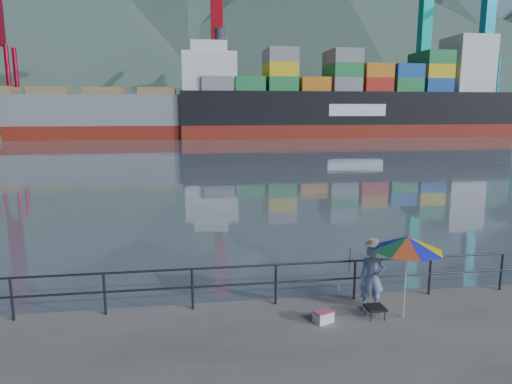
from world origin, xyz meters
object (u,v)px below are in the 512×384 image
cooler_bag (323,317)px  bulk_carrier (124,112)px  fisherman (372,278)px  container_ship (357,102)px  beach_umbrella (408,244)px

cooler_bag → bulk_carrier: (-13.52, 71.18, 4.01)m
fisherman → cooler_bag: 1.53m
cooler_bag → container_ship: container_ship is taller
fisherman → bulk_carrier: bearing=121.1°
container_ship → bulk_carrier: bearing=179.5°
fisherman → cooler_bag: size_ratio=3.90×
cooler_bag → container_ship: 76.10m
fisherman → beach_umbrella: beach_umbrella is taller
bulk_carrier → container_ship: bearing=-0.5°
bulk_carrier → container_ship: container_ship is taller
beach_umbrella → bulk_carrier: bearing=102.2°
bulk_carrier → beach_umbrella: bearing=-77.8°
fisherman → beach_umbrella: bearing=-22.5°
beach_umbrella → cooler_bag: 2.48m
cooler_bag → bulk_carrier: size_ratio=0.01×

